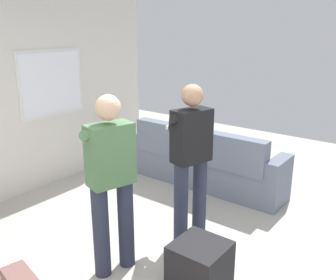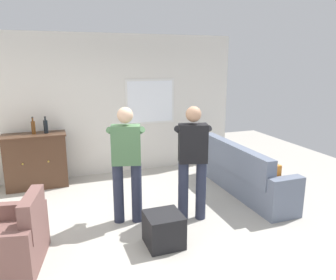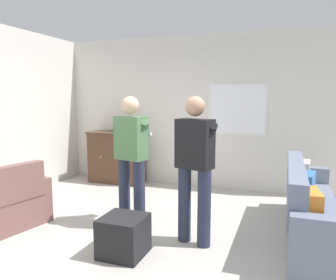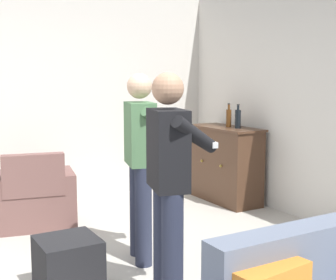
{
  "view_description": "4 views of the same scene",
  "coord_description": "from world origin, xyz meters",
  "px_view_note": "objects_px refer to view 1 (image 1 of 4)",
  "views": [
    {
      "loc": [
        -2.35,
        -1.85,
        2.23
      ],
      "look_at": [
        0.24,
        0.13,
        1.22
      ],
      "focal_mm": 40.0,
      "sensor_mm": 36.0,
      "label": 1
    },
    {
      "loc": [
        -1.18,
        -3.91,
        2.3
      ],
      "look_at": [
        0.32,
        0.2,
        1.22
      ],
      "focal_mm": 35.0,
      "sensor_mm": 36.0,
      "label": 2
    },
    {
      "loc": [
        1.63,
        -3.31,
        1.67
      ],
      "look_at": [
        0.32,
        0.29,
        1.17
      ],
      "focal_mm": 35.0,
      "sensor_mm": 36.0,
      "label": 3
    },
    {
      "loc": [
        3.43,
        -1.42,
        1.64
      ],
      "look_at": [
        0.28,
        0.4,
        1.16
      ],
      "focal_mm": 50.0,
      "sensor_mm": 36.0,
      "label": 4
    }
  ],
  "objects_px": {
    "couch": "(202,163)",
    "person_standing_right": "(190,156)",
    "ottoman": "(200,265)",
    "person_standing_left": "(111,177)"
  },
  "relations": [
    {
      "from": "couch",
      "to": "person_standing_right",
      "type": "distance_m",
      "value": 1.5
    },
    {
      "from": "person_standing_right",
      "to": "couch",
      "type": "bearing_deg",
      "value": 26.62
    },
    {
      "from": "ottoman",
      "to": "person_standing_left",
      "type": "bearing_deg",
      "value": 109.62
    },
    {
      "from": "person_standing_right",
      "to": "ottoman",
      "type": "bearing_deg",
      "value": -139.3
    },
    {
      "from": "ottoman",
      "to": "person_standing_right",
      "type": "relative_size",
      "value": 0.27
    },
    {
      "from": "person_standing_left",
      "to": "ottoman",
      "type": "bearing_deg",
      "value": -70.38
    },
    {
      "from": "ottoman",
      "to": "person_standing_left",
      "type": "xyz_separation_m",
      "value": [
        -0.28,
        0.78,
        0.73
      ]
    },
    {
      "from": "couch",
      "to": "person_standing_right",
      "type": "relative_size",
      "value": 1.41
    },
    {
      "from": "couch",
      "to": "ottoman",
      "type": "distance_m",
      "value": 2.2
    },
    {
      "from": "ottoman",
      "to": "person_standing_right",
      "type": "height_order",
      "value": "person_standing_right"
    }
  ]
}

